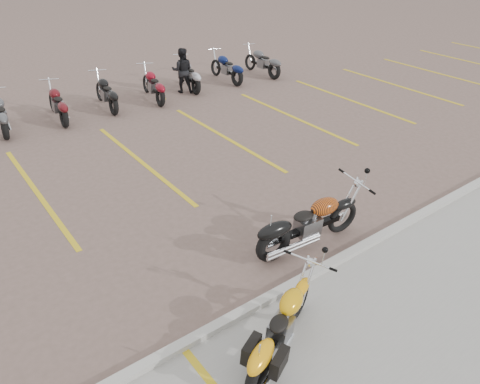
% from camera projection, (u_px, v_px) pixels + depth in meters
% --- Properties ---
extents(ground, '(100.00, 100.00, 0.00)m').
position_uv_depth(ground, '(229.00, 233.00, 9.64)').
color(ground, '#735952').
rests_on(ground, ground).
extents(concrete_apron, '(60.00, 5.00, 0.01)m').
position_uv_depth(concrete_apron, '(416.00, 384.00, 6.54)').
color(concrete_apron, '#9E9B93').
rests_on(concrete_apron, ground).
extents(curb, '(60.00, 0.18, 0.12)m').
position_uv_depth(curb, '(295.00, 284.00, 8.24)').
color(curb, '#ADAAA3').
rests_on(curb, ground).
extents(parking_stripes, '(38.00, 5.50, 0.01)m').
position_uv_depth(parking_stripes, '(142.00, 162.00, 12.40)').
color(parking_stripes, gold).
rests_on(parking_stripes, ground).
extents(yellow_cruiser, '(2.00, 1.06, 0.89)m').
position_uv_depth(yellow_cruiser, '(278.00, 330.00, 6.82)').
color(yellow_cruiser, black).
rests_on(yellow_cruiser, ground).
extents(flame_cruiser, '(2.45, 0.43, 1.01)m').
position_uv_depth(flame_cruiser, '(306.00, 225.00, 9.01)').
color(flame_cruiser, black).
rests_on(flame_cruiser, ground).
extents(person_b, '(0.99, 0.95, 1.61)m').
position_uv_depth(person_b, '(182.00, 70.00, 16.91)').
color(person_b, black).
rests_on(person_b, ground).
extents(bg_bike_row, '(17.32, 2.05, 1.10)m').
position_uv_depth(bg_bike_row, '(55.00, 102.00, 14.80)').
color(bg_bike_row, black).
rests_on(bg_bike_row, ground).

